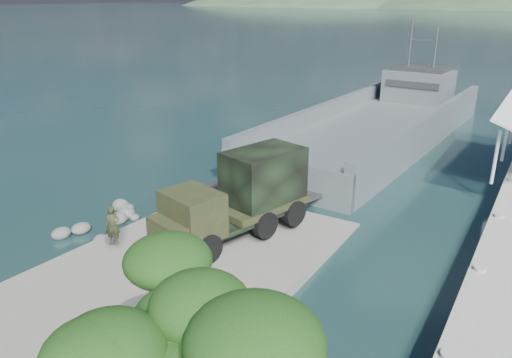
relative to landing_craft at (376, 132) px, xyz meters
name	(u,v)px	position (x,y,z in m)	size (l,w,h in m)	color
ground	(193,266)	(-0.38, -24.30, -0.87)	(1400.00, 1400.00, 0.00)	#183A3B
boat_ramp	(179,271)	(-0.38, -25.30, -0.62)	(10.00, 18.00, 0.50)	gray
shoreline_rocks	(105,230)	(-6.58, -23.80, -0.87)	(3.20, 5.60, 0.90)	#5A5A57
landing_craft	(376,132)	(0.00, 0.00, 0.00)	(10.84, 36.29, 10.66)	#505C5F
military_truck	(241,196)	(0.20, -21.12, 1.60)	(4.73, 8.89, 3.96)	black
soldier	(114,233)	(-3.69, -25.81, 0.56)	(0.68, 0.45, 1.86)	#1C301A
overhang_tree	(190,336)	(6.63, -33.07, 3.86)	(6.50, 5.99, 5.90)	#322414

